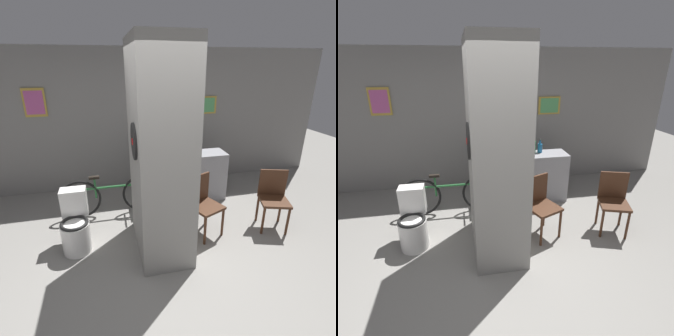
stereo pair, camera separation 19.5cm
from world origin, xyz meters
The scene contains 10 objects.
ground_plane centered at (0.00, 0.00, 0.00)m, with size 14.00×14.00×0.00m, color gray.
wall_back centered at (0.00, 2.63, 1.30)m, with size 8.00×0.09×2.60m.
pillar_center centered at (0.14, 0.57, 1.30)m, with size 0.66×1.14×2.60m.
counter_shelf centered at (0.85, 1.72, 0.43)m, with size 1.39×0.44×0.87m.
toilet centered at (-0.96, 0.76, 0.33)m, with size 0.37×0.53×0.79m.
chair_near_pillar centered at (0.78, 0.70, 0.49)m, with size 0.52×0.52×0.87m.
chair_by_doorway centered at (1.86, 0.61, 0.49)m, with size 0.50×0.50×0.87m.
bicycle centered at (-0.46, 1.51, 0.34)m, with size 1.63×0.42×0.70m.
bottle_tall centered at (0.97, 1.78, 0.99)m, with size 0.08×0.08×0.33m.
bottle_short centered at (1.09, 1.79, 0.95)m, with size 0.08×0.08×0.25m.
Camera 1 is at (-0.47, -2.35, 2.33)m, focal length 28.00 mm.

